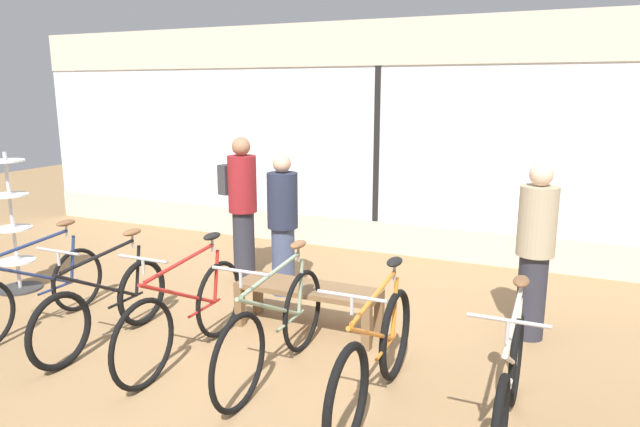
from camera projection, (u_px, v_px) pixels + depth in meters
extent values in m
plane|color=#99754C|center=(234.00, 364.00, 4.85)|extent=(24.00, 24.00, 0.00)
cube|color=beige|center=(375.00, 236.00, 8.18)|extent=(12.00, 0.08, 0.45)
cube|color=white|center=(377.00, 145.00, 7.90)|extent=(12.00, 0.04, 2.15)
cube|color=beige|center=(379.00, 42.00, 7.61)|extent=(12.00, 0.08, 0.60)
cube|color=black|center=(377.00, 146.00, 7.88)|extent=(0.08, 0.02, 2.15)
torus|color=black|center=(78.00, 280.00, 5.97)|extent=(0.04, 0.67, 0.67)
cylinder|color=navy|center=(27.00, 274.00, 5.41)|extent=(0.03, 1.01, 0.51)
cylinder|color=navy|center=(73.00, 259.00, 5.89)|extent=(0.03, 0.11, 0.49)
cylinder|color=navy|center=(27.00, 245.00, 5.37)|extent=(0.03, 0.94, 0.10)
cylinder|color=navy|center=(59.00, 287.00, 5.76)|extent=(0.03, 0.49, 0.03)
cylinder|color=#B2B2B7|center=(67.00, 231.00, 5.79)|extent=(0.02, 0.02, 0.14)
ellipsoid|color=brown|center=(66.00, 223.00, 5.77)|extent=(0.11, 0.22, 0.06)
torus|color=black|center=(142.00, 292.00, 5.61)|extent=(0.06, 0.66, 0.66)
torus|color=black|center=(60.00, 331.00, 4.72)|extent=(0.06, 0.66, 0.66)
cylinder|color=black|center=(99.00, 286.00, 5.08)|extent=(0.03, 0.93, 0.51)
cylinder|color=black|center=(138.00, 270.00, 5.52)|extent=(0.03, 0.11, 0.49)
cylinder|color=black|center=(99.00, 256.00, 5.04)|extent=(0.03, 0.86, 0.10)
cylinder|color=black|center=(126.00, 300.00, 5.41)|extent=(0.03, 0.45, 0.03)
cylinder|color=#B2B2B7|center=(133.00, 240.00, 5.42)|extent=(0.02, 0.02, 0.14)
ellipsoid|color=brown|center=(132.00, 232.00, 5.40)|extent=(0.11, 0.22, 0.06)
cylinder|color=#B2B2B7|center=(58.00, 258.00, 4.64)|extent=(0.02, 0.02, 0.12)
cylinder|color=#ADADB2|center=(58.00, 251.00, 4.63)|extent=(0.46, 0.02, 0.02)
torus|color=black|center=(220.00, 299.00, 5.34)|extent=(0.04, 0.72, 0.72)
torus|color=black|center=(143.00, 344.00, 4.40)|extent=(0.04, 0.72, 0.72)
cylinder|color=red|center=(181.00, 294.00, 4.79)|extent=(0.03, 0.99, 0.51)
cylinder|color=red|center=(216.00, 276.00, 5.26)|extent=(0.03, 0.11, 0.49)
cylinder|color=red|center=(181.00, 262.00, 4.75)|extent=(0.03, 0.92, 0.10)
cylinder|color=red|center=(205.00, 308.00, 5.13)|extent=(0.03, 0.48, 0.03)
cylinder|color=#B2B2B7|center=(212.00, 245.00, 5.16)|extent=(0.02, 0.02, 0.14)
ellipsoid|color=black|center=(212.00, 236.00, 5.14)|extent=(0.11, 0.22, 0.06)
cylinder|color=#B2B2B7|center=(143.00, 266.00, 4.33)|extent=(0.02, 0.02, 0.12)
cylinder|color=#ADADB2|center=(143.00, 259.00, 4.31)|extent=(0.46, 0.02, 0.02)
torus|color=black|center=(303.00, 311.00, 5.05)|extent=(0.04, 0.73, 0.73)
torus|color=black|center=(239.00, 362.00, 4.10)|extent=(0.04, 0.73, 0.73)
cylinder|color=gray|center=(271.00, 307.00, 4.49)|extent=(0.03, 1.00, 0.51)
cylinder|color=gray|center=(301.00, 286.00, 4.97)|extent=(0.03, 0.11, 0.49)
cylinder|color=gray|center=(272.00, 273.00, 4.46)|extent=(0.03, 0.93, 0.10)
cylinder|color=gray|center=(290.00, 321.00, 4.84)|extent=(0.03, 0.48, 0.03)
cylinder|color=#B2B2B7|center=(298.00, 253.00, 4.86)|extent=(0.02, 0.02, 0.14)
ellipsoid|color=brown|center=(298.00, 244.00, 4.85)|extent=(0.11, 0.22, 0.06)
cylinder|color=#B2B2B7|center=(241.00, 279.00, 4.02)|extent=(0.02, 0.02, 0.12)
cylinder|color=#ADADB2|center=(240.00, 271.00, 4.01)|extent=(0.46, 0.02, 0.02)
torus|color=black|center=(395.00, 334.00, 4.57)|extent=(0.06, 0.73, 0.73)
torus|color=black|center=(347.00, 399.00, 3.61)|extent=(0.06, 0.73, 0.73)
cylinder|color=orange|center=(373.00, 334.00, 4.01)|extent=(0.03, 1.00, 0.51)
cylinder|color=orange|center=(395.00, 308.00, 4.48)|extent=(0.03, 0.11, 0.49)
cylinder|color=orange|center=(375.00, 296.00, 3.97)|extent=(0.03, 0.93, 0.10)
cylinder|color=orange|center=(386.00, 346.00, 4.35)|extent=(0.03, 0.48, 0.03)
cylinder|color=#B2B2B7|center=(394.00, 272.00, 4.38)|extent=(0.02, 0.02, 0.14)
ellipsoid|color=black|center=(395.00, 262.00, 4.36)|extent=(0.11, 0.22, 0.06)
cylinder|color=#B2B2B7|center=(352.00, 305.00, 3.54)|extent=(0.02, 0.02, 0.12)
cylinder|color=#ADADB2|center=(352.00, 296.00, 3.53)|extent=(0.46, 0.02, 0.02)
torus|color=black|center=(516.00, 359.00, 4.20)|extent=(0.05, 0.68, 0.68)
cylinder|color=beige|center=(510.00, 360.00, 3.67)|extent=(0.03, 0.94, 0.51)
cylinder|color=beige|center=(518.00, 331.00, 4.12)|extent=(0.03, 0.11, 0.49)
cylinder|color=beige|center=(514.00, 319.00, 3.63)|extent=(0.03, 0.87, 0.10)
cylinder|color=beige|center=(513.00, 373.00, 4.00)|extent=(0.03, 0.45, 0.03)
cylinder|color=#B2B2B7|center=(520.00, 292.00, 4.01)|extent=(0.02, 0.02, 0.14)
ellipsoid|color=brown|center=(521.00, 281.00, 4.00)|extent=(0.11, 0.22, 0.06)
cylinder|color=#B2B2B7|center=(508.00, 330.00, 3.23)|extent=(0.02, 0.02, 0.12)
cylinder|color=#ADADB2|center=(508.00, 321.00, 3.22)|extent=(0.46, 0.02, 0.02)
cylinder|color=#333333|center=(20.00, 288.00, 6.65)|extent=(0.48, 0.48, 0.03)
cylinder|color=silver|center=(13.00, 222.00, 6.48)|extent=(0.04, 0.04, 1.61)
cylinder|color=white|center=(17.00, 261.00, 6.58)|extent=(0.40, 0.40, 0.02)
cylinder|color=white|center=(13.00, 228.00, 6.50)|extent=(0.40, 0.40, 0.02)
cylinder|color=white|center=(9.00, 195.00, 6.41)|extent=(0.40, 0.40, 0.02)
cylinder|color=white|center=(5.00, 161.00, 6.33)|extent=(0.40, 0.40, 0.02)
cube|color=brown|center=(308.00, 288.00, 5.46)|extent=(1.40, 0.44, 0.05)
cube|color=brown|center=(240.00, 306.00, 5.60)|extent=(0.08, 0.08, 0.40)
cube|color=brown|center=(367.00, 329.00, 5.08)|extent=(0.08, 0.08, 0.40)
cube|color=brown|center=(258.00, 295.00, 5.92)|extent=(0.08, 0.08, 0.40)
cube|color=brown|center=(379.00, 314.00, 5.40)|extent=(0.08, 0.08, 0.40)
cylinder|color=#2D2D38|center=(531.00, 297.00, 5.29)|extent=(0.37, 0.37, 0.81)
cylinder|color=tan|center=(538.00, 221.00, 5.14)|extent=(0.48, 0.48, 0.64)
sphere|color=beige|center=(541.00, 175.00, 5.05)|extent=(0.21, 0.21, 0.21)
cylinder|color=#2D2D38|center=(244.00, 246.00, 6.94)|extent=(0.32, 0.32, 0.85)
cylinder|color=maroon|center=(242.00, 184.00, 6.77)|extent=(0.42, 0.42, 0.67)
sphere|color=#9E7051|center=(241.00, 146.00, 6.68)|extent=(0.22, 0.22, 0.22)
cube|color=#38383D|center=(229.00, 179.00, 6.92)|extent=(0.20, 0.27, 0.36)
cylinder|color=#424C6B|center=(283.00, 261.00, 6.45)|extent=(0.28, 0.28, 0.78)
cylinder|color=#23283D|center=(282.00, 200.00, 6.30)|extent=(0.37, 0.37, 0.62)
sphere|color=tan|center=(282.00, 164.00, 6.21)|extent=(0.20, 0.20, 0.20)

